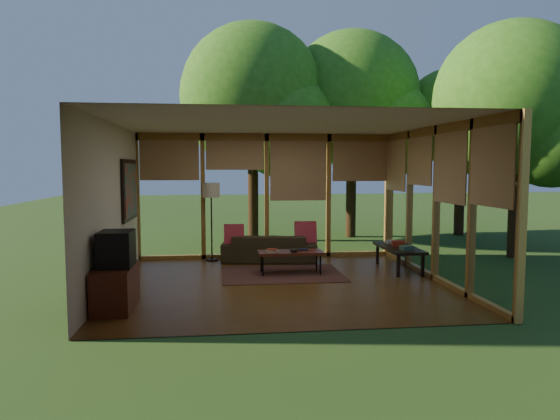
{
  "coord_description": "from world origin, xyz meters",
  "views": [
    {
      "loc": [
        -1.0,
        -8.31,
        1.99
      ],
      "look_at": [
        0.08,
        0.7,
        1.2
      ],
      "focal_mm": 32.0,
      "sensor_mm": 36.0,
      "label": 1
    }
  ],
  "objects": [
    {
      "name": "wall_painting",
      "position": [
        -2.71,
        1.4,
        1.55
      ],
      "size": [
        0.06,
        1.35,
        1.15
      ],
      "color": "black",
      "rests_on": "wall_left"
    },
    {
      "name": "ct_bowl",
      "position": [
        0.33,
        0.64,
        0.46
      ],
      "size": [
        0.16,
        0.16,
        0.07
      ],
      "primitive_type": "ellipsoid",
      "color": "black",
      "rests_on": "coffee_table"
    },
    {
      "name": "ceiling",
      "position": [
        0.0,
        0.0,
        2.7
      ],
      "size": [
        5.5,
        5.5,
        0.0
      ],
      "primitive_type": "plane",
      "rotation": [
        3.14,
        0.0,
        0.0
      ],
      "color": "white",
      "rests_on": "ground"
    },
    {
      "name": "ct_book_lower",
      "position": [
        -0.07,
        0.69,
        0.44
      ],
      "size": [
        0.26,
        0.23,
        0.03
      ],
      "primitive_type": "cube",
      "rotation": [
        0.0,
        0.0,
        0.34
      ],
      "color": "#A9A299",
      "rests_on": "coffee_table"
    },
    {
      "name": "window_wall_right",
      "position": [
        2.75,
        0.0,
        1.35
      ],
      "size": [
        0.12,
        5.0,
        2.7
      ],
      "primitive_type": "cube",
      "color": "#A47633",
      "rests_on": "ground"
    },
    {
      "name": "tree_far",
      "position": [
        5.59,
        5.46,
        3.35
      ],
      "size": [
        2.86,
        2.86,
        4.79
      ],
      "color": "#312012",
      "rests_on": "ground"
    },
    {
      "name": "ct_book_upper",
      "position": [
        -0.07,
        0.69,
        0.47
      ],
      "size": [
        0.18,
        0.15,
        0.03
      ],
      "primitive_type": "cube",
      "rotation": [
        0.0,
        0.0,
        -0.11
      ],
      "color": "maroon",
      "rests_on": "coffee_table"
    },
    {
      "name": "window_wall_back",
      "position": [
        0.0,
        2.5,
        1.35
      ],
      "size": [
        5.5,
        0.12,
        2.7
      ],
      "primitive_type": "cube",
      "color": "#A47633",
      "rests_on": "ground"
    },
    {
      "name": "side_console",
      "position": [
        2.4,
        0.84,
        0.41
      ],
      "size": [
        0.6,
        1.4,
        0.46
      ],
      "color": "black",
      "rests_on": "floor"
    },
    {
      "name": "console_book_b",
      "position": [
        2.4,
        0.89,
        0.51
      ],
      "size": [
        0.26,
        0.21,
        0.1
      ],
      "primitive_type": "cube",
      "rotation": [
        0.0,
        0.0,
        -0.2
      ],
      "color": "maroon",
      "rests_on": "side_console"
    },
    {
      "name": "exterior_lawn",
      "position": [
        8.0,
        8.0,
        -0.01
      ],
      "size": [
        40.0,
        40.0,
        0.0
      ],
      "primitive_type": "plane",
      "color": "#28481B",
      "rests_on": "ground"
    },
    {
      "name": "console_book_c",
      "position": [
        2.4,
        1.29,
        0.48
      ],
      "size": [
        0.24,
        0.2,
        0.06
      ],
      "primitive_type": "cube",
      "rotation": [
        0.0,
        0.0,
        0.2
      ],
      "color": "#A9A299",
      "rests_on": "side_console"
    },
    {
      "name": "tree_se",
      "position": [
        5.23,
        1.9,
        3.42
      ],
      "size": [
        3.3,
        3.3,
        5.09
      ],
      "color": "#312012",
      "rests_on": "ground"
    },
    {
      "name": "tree_ne",
      "position": [
        2.68,
        5.56,
        3.86
      ],
      "size": [
        3.78,
        3.78,
        5.76
      ],
      "color": "#312012",
      "rests_on": "ground"
    },
    {
      "name": "ct_book_side",
      "position": [
        0.53,
        0.82,
        0.44
      ],
      "size": [
        0.19,
        0.15,
        0.03
      ],
      "primitive_type": "cube",
      "rotation": [
        0.0,
        0.0,
        -0.06
      ],
      "color": "black",
      "rests_on": "coffee_table"
    },
    {
      "name": "wall_left",
      "position": [
        -2.75,
        0.0,
        1.35
      ],
      "size": [
        0.04,
        5.0,
        2.7
      ],
      "primitive_type": "cube",
      "color": "beige",
      "rests_on": "ground"
    },
    {
      "name": "rug",
      "position": [
        0.12,
        0.71,
        0.01
      ],
      "size": [
        2.21,
        1.56,
        0.01
      ],
      "primitive_type": "cube",
      "color": "brown",
      "rests_on": "floor"
    },
    {
      "name": "pillow_left",
      "position": [
        -0.73,
        1.95,
        0.59
      ],
      "size": [
        0.41,
        0.22,
        0.43
      ],
      "primitive_type": "cube",
      "rotation": [
        -0.21,
        0.0,
        0.0
      ],
      "color": "maroon",
      "rests_on": "sofa"
    },
    {
      "name": "coffee_table",
      "position": [
        0.28,
        0.74,
        0.39
      ],
      "size": [
        1.2,
        0.5,
        0.43
      ],
      "color": "#582618",
      "rests_on": "floor"
    },
    {
      "name": "pillow_right",
      "position": [
        0.77,
        1.95,
        0.61
      ],
      "size": [
        0.45,
        0.24,
        0.47
      ],
      "primitive_type": "cube",
      "rotation": [
        -0.21,
        0.0,
        0.0
      ],
      "color": "maroon",
      "rests_on": "sofa"
    },
    {
      "name": "floor_lamp",
      "position": [
        -1.2,
        2.25,
        1.41
      ],
      "size": [
        0.36,
        0.36,
        1.65
      ],
      "color": "black",
      "rests_on": "floor"
    },
    {
      "name": "wall_front",
      "position": [
        0.0,
        -2.5,
        1.35
      ],
      "size": [
        5.5,
        0.04,
        2.7
      ],
      "primitive_type": "cube",
      "color": "beige",
      "rests_on": "ground"
    },
    {
      "name": "console_book_a",
      "position": [
        2.4,
        0.44,
        0.5
      ],
      "size": [
        0.25,
        0.21,
        0.08
      ],
      "primitive_type": "cube",
      "rotation": [
        0.0,
        0.0,
        0.2
      ],
      "color": "#365F54",
      "rests_on": "side_console"
    },
    {
      "name": "sofa",
      "position": [
        0.02,
        2.0,
        0.29
      ],
      "size": [
        2.07,
        1.07,
        0.58
      ],
      "primitive_type": "imported",
      "rotation": [
        0.0,
        0.0,
        2.99
      ],
      "color": "#332B19",
      "rests_on": "floor"
    },
    {
      "name": "television",
      "position": [
        -2.45,
        -1.23,
        0.85
      ],
      "size": [
        0.45,
        0.55,
        0.5
      ],
      "primitive_type": "cube",
      "color": "black",
      "rests_on": "media_cabinet"
    },
    {
      "name": "floor",
      "position": [
        0.0,
        0.0,
        0.0
      ],
      "size": [
        5.5,
        5.5,
        0.0
      ],
      "primitive_type": "plane",
      "color": "brown",
      "rests_on": "ground"
    },
    {
      "name": "media_cabinet",
      "position": [
        -2.47,
        -1.23,
        0.3
      ],
      "size": [
        0.5,
        1.0,
        0.6
      ],
      "primitive_type": "cube",
      "color": "#582618",
      "rests_on": "floor"
    },
    {
      "name": "tree_nw",
      "position": [
        -0.13,
        5.19,
        3.85
      ],
      "size": [
        3.85,
        3.85,
        5.78
      ],
      "color": "#312012",
      "rests_on": "ground"
    }
  ]
}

